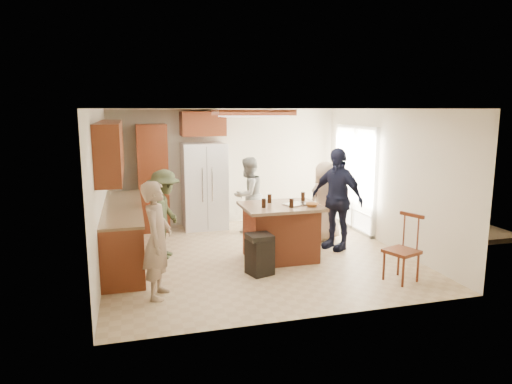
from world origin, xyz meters
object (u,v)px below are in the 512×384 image
object	(u,v)px
person_behind_left	(248,195)
refrigerator	(204,186)
trash_bin	(260,254)
person_behind_right	(325,201)
person_side_right	(337,199)
person_front_left	(157,240)
person_counter	(164,214)
spindle_chair	(403,251)
kitchen_island	(281,232)

from	to	relation	value
person_behind_left	refrigerator	size ratio (longest dim) A/B	0.86
trash_bin	person_behind_right	bearing A→B (deg)	40.30
person_behind_left	person_behind_right	distance (m)	1.60
person_behind_left	person_behind_right	bearing A→B (deg)	108.00
person_side_right	person_front_left	bearing A→B (deg)	-95.17
person_behind_right	trash_bin	world-z (taller)	person_behind_right
person_behind_left	person_counter	size ratio (longest dim) A/B	1.03
person_side_right	spindle_chair	bearing A→B (deg)	-20.06
spindle_chair	person_side_right	bearing A→B (deg)	98.10
spindle_chair	person_behind_right	bearing A→B (deg)	95.47
refrigerator	kitchen_island	xyz separation A→B (m)	(0.89, -2.40, -0.43)
person_behind_left	spindle_chair	bearing A→B (deg)	80.08
person_side_right	person_counter	size ratio (longest dim) A/B	1.21
person_front_left	trash_bin	size ratio (longest dim) A/B	2.51
person_front_left	trash_bin	world-z (taller)	person_front_left
kitchen_island	spindle_chair	size ratio (longest dim) A/B	1.29
spindle_chair	person_behind_left	bearing A→B (deg)	114.60
trash_bin	person_counter	bearing A→B (deg)	137.23
kitchen_island	person_side_right	bearing A→B (deg)	14.84
person_front_left	person_behind_right	distance (m)	3.78
person_side_right	trash_bin	bearing A→B (deg)	-89.78
person_front_left	spindle_chair	size ratio (longest dim) A/B	1.59
person_behind_right	spindle_chair	size ratio (longest dim) A/B	1.53
person_behind_right	person_side_right	world-z (taller)	person_side_right
person_side_right	person_counter	world-z (taller)	person_side_right
person_side_right	trash_bin	size ratio (longest dim) A/B	2.90
spindle_chair	refrigerator	bearing A→B (deg)	120.92
person_behind_right	trash_bin	distance (m)	2.30
spindle_chair	kitchen_island	bearing A→B (deg)	134.45
refrigerator	kitchen_island	world-z (taller)	refrigerator
person_behind_right	trash_bin	size ratio (longest dim) A/B	2.42
person_behind_right	refrigerator	world-z (taller)	refrigerator
person_counter	kitchen_island	xyz separation A→B (m)	(1.86, -0.62, -0.28)
person_counter	refrigerator	distance (m)	2.04
person_behind_left	trash_bin	bearing A→B (deg)	45.03
person_behind_left	person_counter	xyz separation A→B (m)	(-1.77, -1.21, -0.02)
refrigerator	spindle_chair	world-z (taller)	refrigerator
person_behind_right	person_counter	distance (m)	3.05
person_front_left	person_behind_right	bearing A→B (deg)	-43.49
person_counter	spindle_chair	distance (m)	3.86
person_front_left	person_behind_left	size ratio (longest dim) A/B	1.02
person_behind_left	person_behind_right	xyz separation A→B (m)	(1.27, -0.97, -0.01)
refrigerator	kitchen_island	distance (m)	2.60
person_behind_right	person_front_left	bearing A→B (deg)	16.76
person_front_left	person_side_right	size ratio (longest dim) A/B	0.86
person_side_right	trash_bin	distance (m)	2.01
person_behind_right	spindle_chair	world-z (taller)	person_behind_right
person_behind_right	refrigerator	distance (m)	2.59
person_counter	kitchen_island	world-z (taller)	person_counter
refrigerator	person_counter	bearing A→B (deg)	-118.48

